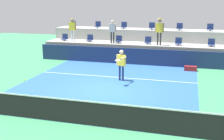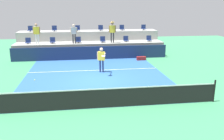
{
  "view_description": "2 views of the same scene",
  "coord_description": "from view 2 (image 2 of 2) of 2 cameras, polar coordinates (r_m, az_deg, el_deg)",
  "views": [
    {
      "loc": [
        3.94,
        -12.63,
        4.3
      ],
      "look_at": [
        0.62,
        -0.57,
        1.18
      ],
      "focal_mm": 45.46,
      "sensor_mm": 36.0,
      "label": 1
    },
    {
      "loc": [
        -1.0,
        -13.67,
        4.39
      ],
      "look_at": [
        0.74,
        -1.34,
        1.01
      ],
      "focal_mm": 38.01,
      "sensor_mm": 36.0,
      "label": 2
    }
  ],
  "objects": [
    {
      "name": "stadium_chair_lower_far_right",
      "position": [
        22.04,
        8.91,
        7.4
      ],
      "size": [
        0.44,
        0.4,
        0.52
      ],
      "color": "#2D2D33",
      "rests_on": "seating_tier_lower"
    },
    {
      "name": "equipment_bag",
      "position": [
        19.92,
        7.05,
        2.8
      ],
      "size": [
        0.76,
        0.28,
        0.3
      ],
      "primitive_type": "cube",
      "color": "maroon",
      "rests_on": "ground_plane"
    },
    {
      "name": "stadium_chair_upper_mid_right",
      "position": [
        22.9,
        -2.74,
        9.99
      ],
      "size": [
        0.44,
        0.4,
        0.52
      ],
      "color": "#2D2D33",
      "rests_on": "seating_tier_upper"
    },
    {
      "name": "seating_tier_lower",
      "position": [
        21.33,
        -5.23,
        4.97
      ],
      "size": [
        13.0,
        1.8,
        1.25
      ],
      "primitive_type": "cube",
      "color": "#9E9E99",
      "rests_on": "ground_plane"
    },
    {
      "name": "court_service_line",
      "position": [
        16.69,
        -4.3,
        -0.07
      ],
      "size": [
        9.0,
        0.06,
        0.0
      ],
      "primitive_type": "cube",
      "color": "white",
      "rests_on": "ground_plane"
    },
    {
      "name": "stadium_chair_upper_right",
      "position": [
        23.18,
        2.41,
        10.05
      ],
      "size": [
        0.44,
        0.4,
        0.52
      ],
      "color": "#2D2D33",
      "rests_on": "seating_tier_upper"
    },
    {
      "name": "spectator_leaning_on_rail",
      "position": [
        20.91,
        -17.69,
        8.76
      ],
      "size": [
        0.6,
        0.24,
        1.73
      ],
      "color": "white",
      "rests_on": "seating_tier_lower"
    },
    {
      "name": "tennis_ball",
      "position": [
        12.89,
        -18.07,
        -2.29
      ],
      "size": [
        0.07,
        0.07,
        0.07
      ],
      "color": "#CCE033"
    },
    {
      "name": "tennis_player",
      "position": [
        15.93,
        -2.54,
        3.04
      ],
      "size": [
        0.58,
        1.27,
        1.69
      ],
      "color": "navy",
      "rests_on": "ground_plane"
    },
    {
      "name": "stadium_chair_lower_mid_right",
      "position": [
        21.21,
        -2.25,
        7.27
      ],
      "size": [
        0.44,
        0.4,
        0.52
      ],
      "color": "#2D2D33",
      "rests_on": "seating_tier_lower"
    },
    {
      "name": "stadium_chair_lower_far_left",
      "position": [
        21.54,
        -19.56,
        6.53
      ],
      "size": [
        0.44,
        0.4,
        0.52
      ],
      "color": "#2D2D33",
      "rests_on": "seating_tier_lower"
    },
    {
      "name": "tennis_net",
      "position": [
        10.47,
        -1.99,
        -6.61
      ],
      "size": [
        10.48,
        0.08,
        1.07
      ],
      "color": "black",
      "rests_on": "ground_plane"
    },
    {
      "name": "stadium_chair_lower_mid_left",
      "position": [
        21.11,
        -8.08,
        7.09
      ],
      "size": [
        0.44,
        0.4,
        0.52
      ],
      "color": "#2D2D33",
      "rests_on": "seating_tier_lower"
    },
    {
      "name": "stadium_chair_upper_far_right",
      "position": [
        23.66,
        7.63,
        10.04
      ],
      "size": [
        0.44,
        0.4,
        0.52
      ],
      "color": "#2D2D33",
      "rests_on": "seating_tier_upper"
    },
    {
      "name": "spectator_in_grey",
      "position": [
        20.64,
        -9.16,
        9.02
      ],
      "size": [
        0.58,
        0.23,
        1.65
      ],
      "color": "#2D2D33",
      "rests_on": "seating_tier_lower"
    },
    {
      "name": "sponsor_backboard",
      "position": [
        20.07,
        -5.03,
        4.11
      ],
      "size": [
        13.0,
        0.16,
        1.1
      ],
      "primitive_type": "cube",
      "color": "navy",
      "rests_on": "ground_plane"
    },
    {
      "name": "spectator_with_hat",
      "position": [
        20.82,
        0.09,
        9.72
      ],
      "size": [
        0.62,
        0.51,
        1.84
      ],
      "color": "#2D2D33",
      "rests_on": "seating_tier_lower"
    },
    {
      "name": "stadium_chair_lower_left",
      "position": [
        21.23,
        -14.12,
        6.83
      ],
      "size": [
        0.44,
        0.4,
        0.52
      ],
      "color": "#2D2D33",
      "rests_on": "seating_tier_lower"
    },
    {
      "name": "stadium_chair_upper_mid_left",
      "position": [
        22.8,
        -8.27,
        9.83
      ],
      "size": [
        0.44,
        0.4,
        0.52
      ],
      "color": "#2D2D33",
      "rests_on": "seating_tier_upper"
    },
    {
      "name": "stadium_chair_upper_far_left",
      "position": [
        23.21,
        -19.05,
        9.26
      ],
      "size": [
        0.44,
        0.4,
        0.52
      ],
      "color": "#2D2D33",
      "rests_on": "seating_tier_upper"
    },
    {
      "name": "court_inner_paint",
      "position": [
        15.34,
        -3.95,
        -1.44
      ],
      "size": [
        9.0,
        10.0,
        0.01
      ],
      "primitive_type": "cube",
      "color": "#285693",
      "rests_on": "ground_plane"
    },
    {
      "name": "stadium_chair_upper_left",
      "position": [
        22.9,
        -13.7,
        9.58
      ],
      "size": [
        0.44,
        0.4,
        0.52
      ],
      "color": "#2D2D33",
      "rests_on": "seating_tier_upper"
    },
    {
      "name": "stadium_chair_lower_right",
      "position": [
        21.52,
        3.37,
        7.37
      ],
      "size": [
        0.44,
        0.4,
        0.52
      ],
      "color": "#2D2D33",
      "rests_on": "seating_tier_lower"
    },
    {
      "name": "seating_tier_upper",
      "position": [
        23.03,
        -5.48,
        6.8
      ],
      "size": [
        13.0,
        1.8,
        2.1
      ],
      "primitive_type": "cube",
      "color": "#9E9E99",
      "rests_on": "ground_plane"
    },
    {
      "name": "ground_plane",
      "position": [
        14.39,
        -3.66,
        -2.58
      ],
      "size": [
        40.0,
        40.0,
        0.0
      ],
      "primitive_type": "plane",
      "color": "#388456"
    }
  ]
}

